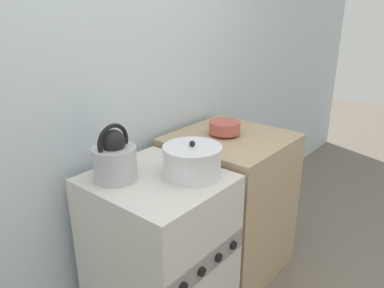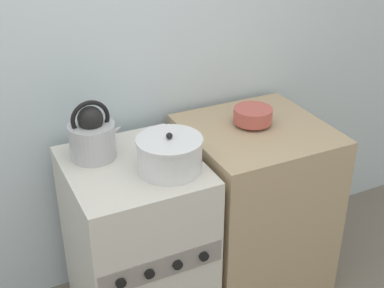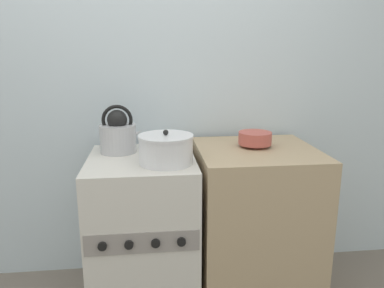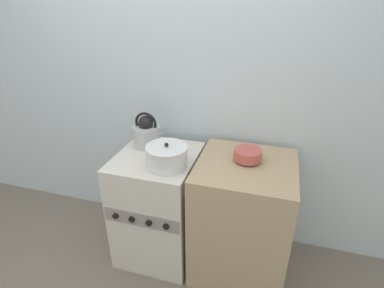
% 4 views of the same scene
% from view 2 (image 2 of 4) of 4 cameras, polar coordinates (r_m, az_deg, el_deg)
% --- Properties ---
extents(wall_back, '(7.00, 0.06, 2.50)m').
position_cam_2_polar(wall_back, '(2.60, -10.04, 8.86)').
color(wall_back, silver).
rests_on(wall_back, ground_plane).
extents(stove, '(0.59, 0.66, 0.90)m').
position_cam_2_polar(stove, '(2.63, -5.86, -10.61)').
color(stove, beige).
rests_on(stove, ground_plane).
extents(counter, '(0.68, 0.67, 0.93)m').
position_cam_2_polar(counter, '(2.87, 6.50, -6.60)').
color(counter, tan).
rests_on(counter, ground_plane).
extents(kettle, '(0.26, 0.21, 0.28)m').
position_cam_2_polar(kettle, '(2.42, -10.57, 0.87)').
color(kettle, '#B2B2B7').
rests_on(kettle, stove).
extents(cooking_pot, '(0.29, 0.29, 0.18)m').
position_cam_2_polar(cooking_pot, '(2.29, -2.39, -1.10)').
color(cooking_pot, silver).
rests_on(cooking_pot, stove).
extents(enamel_bowl, '(0.19, 0.19, 0.09)m').
position_cam_2_polar(enamel_bowl, '(2.65, 6.51, 3.05)').
color(enamel_bowl, '#B75147').
rests_on(enamel_bowl, counter).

